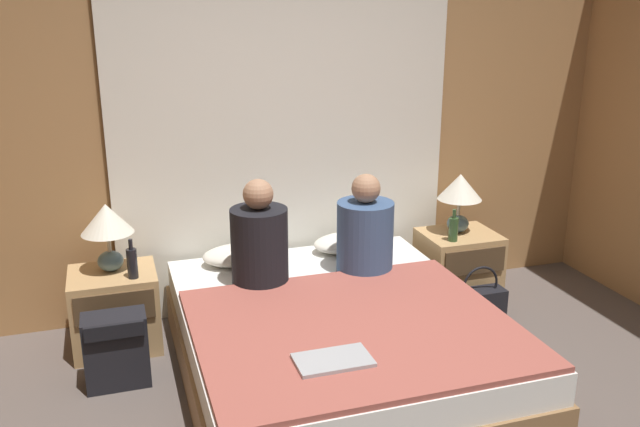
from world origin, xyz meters
name	(u,v)px	position (x,y,z in m)	size (l,w,h in m)	color
wall_back	(282,123)	(0.00, 2.08, 1.25)	(4.73, 0.06, 2.50)	#A37547
curtain_panel	(285,137)	(0.00, 2.02, 1.17)	(2.44, 0.03, 2.34)	silver
bed	(336,343)	(0.00, 0.98, 0.21)	(1.66, 1.99, 0.42)	olive
nightstand_left	(115,310)	(-1.16, 1.71, 0.24)	(0.51, 0.44, 0.48)	tan
nightstand_right	(458,266)	(1.16, 1.71, 0.24)	(0.51, 0.44, 0.48)	tan
lamp_left	(107,225)	(-1.16, 1.75, 0.77)	(0.30, 0.30, 0.41)	slate
lamp_right	(460,192)	(1.16, 1.75, 0.77)	(0.30, 0.30, 0.41)	slate
pillow_left	(241,255)	(-0.37, 1.78, 0.48)	(0.49, 0.31, 0.12)	silver
pillow_right	(349,243)	(0.37, 1.78, 0.48)	(0.49, 0.31, 0.12)	silver
blanket_on_bed	(354,327)	(0.00, 0.70, 0.43)	(1.60, 1.38, 0.03)	#994C42
person_left_in_bed	(259,242)	(-0.32, 1.43, 0.68)	(0.33, 0.33, 0.64)	black
person_right_in_bed	(365,233)	(0.34, 1.43, 0.67)	(0.35, 0.35, 0.62)	#38517A
beer_bottle_on_left_stand	(132,263)	(-1.04, 1.59, 0.58)	(0.06, 0.06, 0.24)	black
beer_bottle_on_right_stand	(453,229)	(1.04, 1.59, 0.57)	(0.06, 0.06, 0.22)	#2D4C28
laptop_on_bed	(333,360)	(-0.22, 0.38, 0.46)	(0.35, 0.21, 0.02)	#9EA0A5
backpack_on_floor	(116,346)	(-1.17, 1.26, 0.23)	(0.34, 0.22, 0.41)	black
handbag_on_floor	(479,303)	(1.12, 1.35, 0.12)	(0.34, 0.15, 0.38)	black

